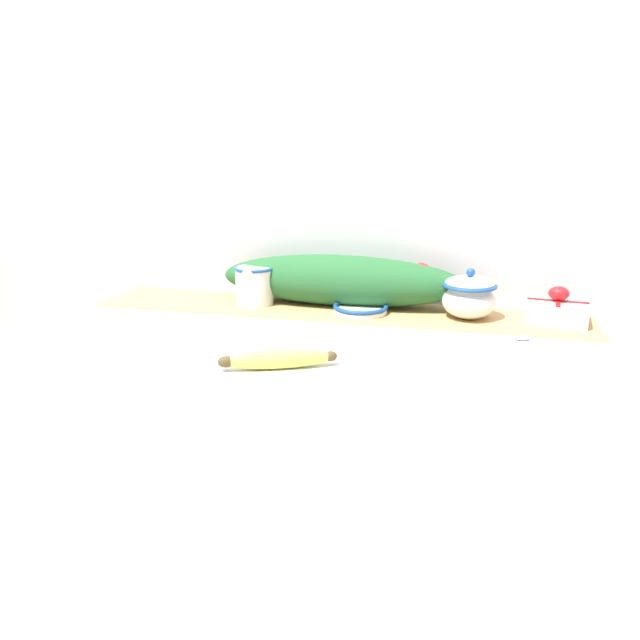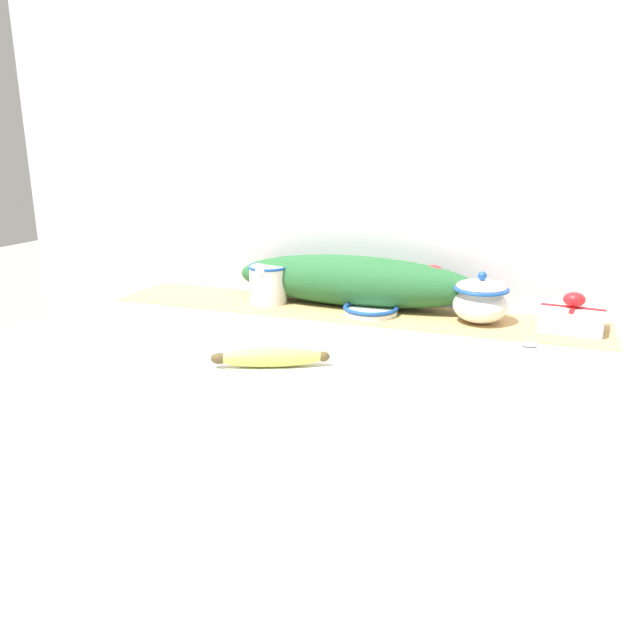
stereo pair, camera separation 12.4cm
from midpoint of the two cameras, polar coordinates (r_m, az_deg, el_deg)
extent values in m
cube|color=silver|center=(1.48, 1.99, -18.08)|extent=(1.29, 0.69, 0.88)
cube|color=silver|center=(1.58, 6.56, 13.33)|extent=(2.09, 0.04, 2.40)
cube|color=tan|center=(1.50, 4.92, 0.84)|extent=(1.19, 0.21, 0.00)
cylinder|color=white|center=(1.56, -2.47, 3.26)|extent=(0.09, 0.09, 0.09)
torus|color=#194793|center=(1.55, -2.49, 4.85)|extent=(0.10, 0.10, 0.01)
torus|color=white|center=(1.61, -1.69, 3.94)|extent=(0.05, 0.01, 0.05)
ellipsoid|color=white|center=(1.51, -3.12, 4.44)|extent=(0.03, 0.02, 0.02)
ellipsoid|color=white|center=(1.44, 16.84, 1.26)|extent=(0.12, 0.12, 0.08)
torus|color=#194793|center=(1.44, 16.96, 2.69)|extent=(0.12, 0.12, 0.01)
ellipsoid|color=white|center=(1.43, 16.98, 2.93)|extent=(0.11, 0.11, 0.03)
sphere|color=#194793|center=(1.43, 17.06, 3.85)|extent=(0.02, 0.02, 0.02)
cylinder|color=white|center=(1.47, 7.07, 0.71)|extent=(0.13, 0.13, 0.01)
torus|color=#194793|center=(1.47, 7.08, 1.09)|extent=(0.13, 0.13, 0.01)
ellipsoid|color=#CCD156|center=(1.12, -1.31, -3.50)|extent=(0.20, 0.11, 0.04)
ellipsoid|color=brown|center=(1.12, -6.09, -3.57)|extent=(0.04, 0.03, 0.02)
ellipsoid|color=brown|center=(1.13, 3.44, -3.41)|extent=(0.03, 0.03, 0.02)
cube|color=#B7B7BC|center=(1.31, 17.93, -2.22)|extent=(0.12, 0.03, 0.00)
ellipsoid|color=#B7B7BC|center=(1.32, 21.17, -2.13)|extent=(0.04, 0.03, 0.01)
cube|color=silver|center=(1.46, 24.35, 0.09)|extent=(0.14, 0.12, 0.05)
cube|color=red|center=(1.46, 24.46, 1.05)|extent=(0.13, 0.02, 0.00)
cube|color=red|center=(1.46, 24.46, 1.05)|extent=(0.02, 0.11, 0.00)
ellipsoid|color=red|center=(1.45, 24.54, 1.68)|extent=(0.05, 0.04, 0.03)
ellipsoid|color=#235B2D|center=(1.53, 5.41, 3.55)|extent=(0.61, 0.14, 0.12)
sphere|color=red|center=(1.59, -1.61, 4.52)|extent=(0.06, 0.06, 0.06)
sphere|color=red|center=(1.53, 2.79, 4.11)|extent=(0.06, 0.06, 0.06)
sphere|color=red|center=(1.52, 7.82, 4.19)|extent=(0.06, 0.06, 0.06)
sphere|color=red|center=(1.50, 12.70, 3.90)|extent=(0.05, 0.05, 0.05)
camera|label=1|loc=(0.06, -87.14, 0.82)|focal=35.00mm
camera|label=2|loc=(0.06, 92.86, -0.82)|focal=35.00mm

